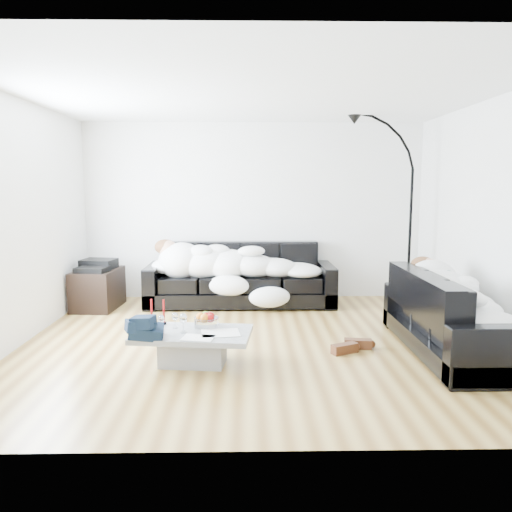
{
  "coord_description": "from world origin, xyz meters",
  "views": [
    {
      "loc": [
        -0.11,
        -5.22,
        1.68
      ],
      "look_at": [
        0.0,
        0.3,
        0.9
      ],
      "focal_mm": 35.0,
      "sensor_mm": 36.0,
      "label": 1
    }
  ],
  "objects_px": {
    "wine_glass_a": "(175,321)",
    "floor_lamp": "(410,224)",
    "candle_right": "(164,312)",
    "fruit_bowl": "(206,319)",
    "shoes": "(351,346)",
    "wine_glass_c": "(183,323)",
    "sofa_right": "(453,313)",
    "stereo": "(97,265)",
    "sleeper_back": "(240,260)",
    "sofa_back": "(241,274)",
    "wine_glass_b": "(161,323)",
    "av_cabinet": "(98,289)",
    "sleeper_right": "(454,291)",
    "candle_left": "(152,313)",
    "coffee_table": "(193,348)"
  },
  "relations": [
    {
      "from": "wine_glass_a",
      "to": "floor_lamp",
      "type": "relative_size",
      "value": 0.06
    },
    {
      "from": "candle_right",
      "to": "floor_lamp",
      "type": "xyz_separation_m",
      "value": [
        3.04,
        1.89,
        0.72
      ]
    },
    {
      "from": "fruit_bowl",
      "to": "shoes",
      "type": "xyz_separation_m",
      "value": [
        1.46,
        0.18,
        -0.34
      ]
    },
    {
      "from": "wine_glass_c",
      "to": "sofa_right",
      "type": "bearing_deg",
      "value": 6.76
    },
    {
      "from": "candle_right",
      "to": "wine_glass_a",
      "type": "bearing_deg",
      "value": -46.31
    },
    {
      "from": "stereo",
      "to": "fruit_bowl",
      "type": "bearing_deg",
      "value": -41.28
    },
    {
      "from": "sleeper_back",
      "to": "shoes",
      "type": "xyz_separation_m",
      "value": [
        1.16,
        -2.03,
        -0.59
      ]
    },
    {
      "from": "sofa_back",
      "to": "wine_glass_b",
      "type": "distance_m",
      "value": 2.49
    },
    {
      "from": "sofa_back",
      "to": "av_cabinet",
      "type": "bearing_deg",
      "value": -174.29
    },
    {
      "from": "candle_right",
      "to": "shoes",
      "type": "xyz_separation_m",
      "value": [
        1.89,
        0.09,
        -0.39
      ]
    },
    {
      "from": "av_cabinet",
      "to": "sofa_back",
      "type": "bearing_deg",
      "value": 10.08
    },
    {
      "from": "fruit_bowl",
      "to": "wine_glass_a",
      "type": "bearing_deg",
      "value": -171.08
    },
    {
      "from": "candle_right",
      "to": "stereo",
      "type": "bearing_deg",
      "value": 122.1
    },
    {
      "from": "sleeper_right",
      "to": "floor_lamp",
      "type": "relative_size",
      "value": 0.74
    },
    {
      "from": "candle_left",
      "to": "shoes",
      "type": "bearing_deg",
      "value": 4.21
    },
    {
      "from": "sofa_back",
      "to": "sleeper_back",
      "type": "relative_size",
      "value": 1.18
    },
    {
      "from": "sleeper_back",
      "to": "av_cabinet",
      "type": "relative_size",
      "value": 2.85
    },
    {
      "from": "wine_glass_c",
      "to": "sofa_back",
      "type": "bearing_deg",
      "value": 78.27
    },
    {
      "from": "candle_left",
      "to": "floor_lamp",
      "type": "height_order",
      "value": "floor_lamp"
    },
    {
      "from": "sleeper_right",
      "to": "floor_lamp",
      "type": "height_order",
      "value": "floor_lamp"
    },
    {
      "from": "wine_glass_a",
      "to": "av_cabinet",
      "type": "distance_m",
      "value": 2.51
    },
    {
      "from": "wine_glass_b",
      "to": "av_cabinet",
      "type": "bearing_deg",
      "value": 119.64
    },
    {
      "from": "fruit_bowl",
      "to": "wine_glass_b",
      "type": "distance_m",
      "value": 0.44
    },
    {
      "from": "sofa_back",
      "to": "stereo",
      "type": "bearing_deg",
      "value": -174.29
    },
    {
      "from": "sofa_back",
      "to": "fruit_bowl",
      "type": "relative_size",
      "value": 11.06
    },
    {
      "from": "sofa_right",
      "to": "av_cabinet",
      "type": "height_order",
      "value": "sofa_right"
    },
    {
      "from": "av_cabinet",
      "to": "sofa_right",
      "type": "bearing_deg",
      "value": -20.65
    },
    {
      "from": "coffee_table",
      "to": "wine_glass_c",
      "type": "distance_m",
      "value": 0.26
    },
    {
      "from": "candle_left",
      "to": "fruit_bowl",
      "type": "bearing_deg",
      "value": -3.63
    },
    {
      "from": "wine_glass_c",
      "to": "candle_right",
      "type": "relative_size",
      "value": 0.72
    },
    {
      "from": "candle_left",
      "to": "av_cabinet",
      "type": "bearing_deg",
      "value": 119.08
    },
    {
      "from": "sofa_right",
      "to": "floor_lamp",
      "type": "relative_size",
      "value": 0.86
    },
    {
      "from": "sofa_right",
      "to": "sleeper_back",
      "type": "height_order",
      "value": "sleeper_back"
    },
    {
      "from": "wine_glass_c",
      "to": "candle_left",
      "type": "height_order",
      "value": "candle_left"
    },
    {
      "from": "fruit_bowl",
      "to": "candle_right",
      "type": "bearing_deg",
      "value": 168.18
    },
    {
      "from": "sofa_back",
      "to": "sleeper_right",
      "type": "relative_size",
      "value": 1.54
    },
    {
      "from": "coffee_table",
      "to": "wine_glass_a",
      "type": "xyz_separation_m",
      "value": [
        -0.18,
        0.12,
        0.23
      ]
    },
    {
      "from": "sleeper_right",
      "to": "sofa_back",
      "type": "bearing_deg",
      "value": 45.55
    },
    {
      "from": "coffee_table",
      "to": "av_cabinet",
      "type": "height_order",
      "value": "av_cabinet"
    },
    {
      "from": "sleeper_back",
      "to": "wine_glass_b",
      "type": "xyz_separation_m",
      "value": [
        -0.72,
        -2.34,
        -0.25
      ]
    },
    {
      "from": "sofa_right",
      "to": "fruit_bowl",
      "type": "height_order",
      "value": "sofa_right"
    },
    {
      "from": "wine_glass_c",
      "to": "av_cabinet",
      "type": "distance_m",
      "value": 2.69
    },
    {
      "from": "wine_glass_b",
      "to": "stereo",
      "type": "xyz_separation_m",
      "value": [
        -1.25,
        2.19,
        0.21
      ]
    },
    {
      "from": "sleeper_back",
      "to": "shoes",
      "type": "distance_m",
      "value": 2.41
    },
    {
      "from": "stereo",
      "to": "sleeper_back",
      "type": "bearing_deg",
      "value": 14.08
    },
    {
      "from": "candle_left",
      "to": "floor_lamp",
      "type": "xyz_separation_m",
      "value": [
        3.15,
        1.95,
        0.72
      ]
    },
    {
      "from": "wine_glass_a",
      "to": "wine_glass_b",
      "type": "bearing_deg",
      "value": -145.35
    },
    {
      "from": "av_cabinet",
      "to": "sleeper_back",
      "type": "bearing_deg",
      "value": 8.64
    },
    {
      "from": "sofa_back",
      "to": "floor_lamp",
      "type": "distance_m",
      "value": 2.44
    },
    {
      "from": "wine_glass_c",
      "to": "stereo",
      "type": "relative_size",
      "value": 0.41
    }
  ]
}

